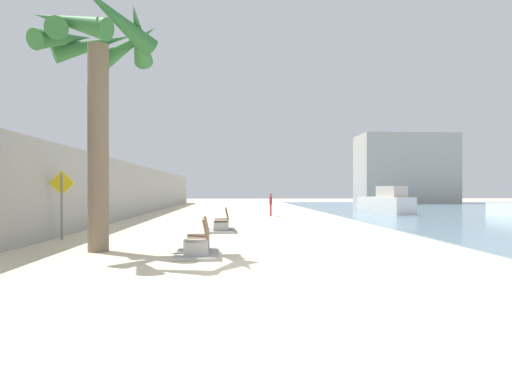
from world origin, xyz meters
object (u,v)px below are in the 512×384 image
object	(u,v)px
bench_far	(222,226)
boat_mid_bay	(386,203)
bench_near	(198,246)
person_walking	(271,203)
pedestrian_sign	(62,197)
palm_tree	(96,64)

from	to	relation	value
bench_far	boat_mid_bay	xyz separation A→B (m)	(11.26, 12.15, 0.56)
bench_near	person_walking	distance (m)	17.26
bench_near	person_walking	world-z (taller)	person_walking
pedestrian_sign	bench_far	bearing A→B (deg)	26.74
palm_tree	boat_mid_bay	xyz separation A→B (m)	(14.59, 17.89, -4.40)
person_walking	pedestrian_sign	size ratio (longest dim) A/B	0.64
person_walking	boat_mid_bay	bearing A→B (deg)	12.41
bench_far	person_walking	xyz separation A→B (m)	(2.91, 10.32, 0.64)
palm_tree	person_walking	distance (m)	17.76
palm_tree	boat_mid_bay	size ratio (longest dim) A/B	1.55
bench_near	pedestrian_sign	distance (m)	6.42
bench_far	pedestrian_sign	world-z (taller)	pedestrian_sign
bench_far	boat_mid_bay	world-z (taller)	boat_mid_bay
boat_mid_bay	pedestrian_sign	world-z (taller)	pedestrian_sign
bench_near	pedestrian_sign	world-z (taller)	pedestrian_sign
person_walking	bench_near	bearing A→B (deg)	-101.26
palm_tree	bench_near	world-z (taller)	palm_tree
bench_far	person_walking	bearing A→B (deg)	74.22
palm_tree	person_walking	xyz separation A→B (m)	(6.25, 16.06, -4.32)
bench_far	palm_tree	bearing A→B (deg)	-120.13
person_walking	pedestrian_sign	distance (m)	15.50
bench_near	boat_mid_bay	world-z (taller)	boat_mid_bay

